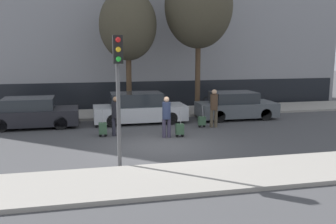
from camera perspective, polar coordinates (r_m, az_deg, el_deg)
ground_plane at (r=14.02m, az=-1.14°, el=-5.15°), size 80.00×80.00×0.00m
sidewalk_near at (r=10.52m, az=3.05°, el=-9.93°), size 28.00×2.50×0.12m
sidewalk_far at (r=20.76m, az=-5.04°, el=-0.13°), size 28.00×3.00×0.12m
parked_car_0 at (r=18.23m, az=-20.03°, el=-0.20°), size 4.06×1.84×1.37m
parked_car_1 at (r=18.23m, az=-4.45°, el=0.48°), size 4.45×1.73×1.47m
parked_car_2 at (r=19.55m, az=10.27°, el=0.88°), size 3.99×1.80×1.38m
pedestrian_left at (r=15.53m, az=-7.96°, el=-0.26°), size 0.35×0.34×1.65m
trolley_left at (r=15.57m, az=-9.91°, el=-2.47°), size 0.34×0.29×1.13m
pedestrian_center at (r=15.08m, az=-0.23°, el=-0.39°), size 0.35×0.34×1.68m
trolley_center at (r=15.29m, az=1.80°, el=-2.62°), size 0.34×0.29×1.09m
pedestrian_right at (r=17.19m, az=7.03°, el=0.94°), size 0.35×0.34×1.75m
trolley_right at (r=17.20m, az=5.19°, el=-1.34°), size 0.34×0.29×1.05m
traffic_light at (r=10.99m, az=-7.61°, el=5.55°), size 0.28×0.47×3.96m
parked_bicycle at (r=22.04m, az=7.42°, el=1.53°), size 1.77×0.06×0.96m
bare_tree_near_crossing at (r=20.51m, az=4.69°, el=15.71°), size 3.60×3.60×7.85m
bare_tree_down_street at (r=19.83m, az=-6.12°, el=12.98°), size 2.96×2.96×6.46m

